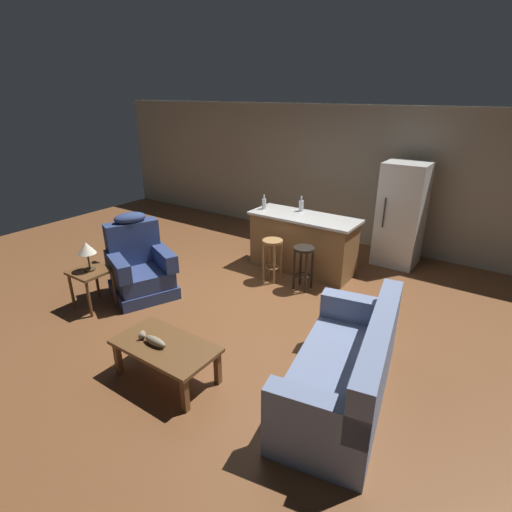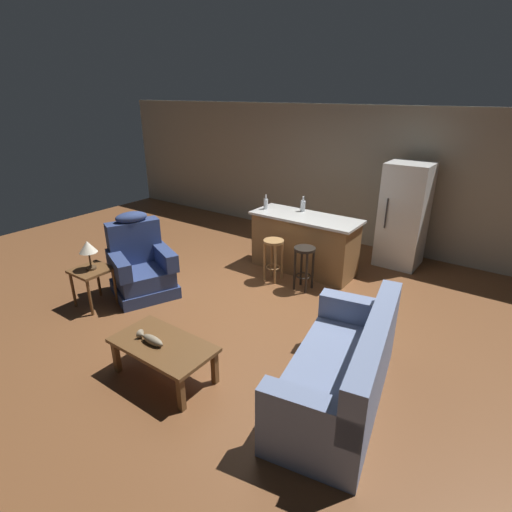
# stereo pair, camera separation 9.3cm
# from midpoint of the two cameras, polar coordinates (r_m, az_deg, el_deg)

# --- Properties ---
(ground_plane) EXTENTS (12.00, 12.00, 0.00)m
(ground_plane) POSITION_cam_midpoint_polar(r_m,az_deg,el_deg) (5.85, -0.33, -6.38)
(ground_plane) COLOR brown
(back_wall) EXTENTS (12.00, 0.05, 2.60)m
(back_wall) POSITION_cam_midpoint_polar(r_m,az_deg,el_deg) (8.03, 12.79, 11.05)
(back_wall) COLOR #A89E89
(back_wall) RESTS_ON ground_plane
(coffee_table) EXTENTS (1.10, 0.60, 0.42)m
(coffee_table) POSITION_cam_midpoint_polar(r_m,az_deg,el_deg) (4.34, -13.41, -12.79)
(coffee_table) COLOR brown
(coffee_table) RESTS_ON ground_plane
(fish_figurine) EXTENTS (0.34, 0.10, 0.10)m
(fish_figurine) POSITION_cam_midpoint_polar(r_m,az_deg,el_deg) (4.32, -15.13, -11.56)
(fish_figurine) COLOR #4C3823
(fish_figurine) RESTS_ON coffee_table
(couch) EXTENTS (1.17, 2.02, 0.94)m
(couch) POSITION_cam_midpoint_polar(r_m,az_deg,el_deg) (4.07, 12.15, -15.79)
(couch) COLOR #707FA3
(couch) RESTS_ON ground_plane
(recliner_near_lamp) EXTENTS (1.10, 1.10, 1.20)m
(recliner_near_lamp) POSITION_cam_midpoint_polar(r_m,az_deg,el_deg) (6.14, -16.69, -1.51)
(recliner_near_lamp) COLOR navy
(recliner_near_lamp) RESTS_ON ground_plane
(end_table) EXTENTS (0.48, 0.48, 0.56)m
(end_table) POSITION_cam_midpoint_polar(r_m,az_deg,el_deg) (5.96, -22.93, -2.76)
(end_table) COLOR brown
(end_table) RESTS_ON ground_plane
(table_lamp) EXTENTS (0.24, 0.24, 0.41)m
(table_lamp) POSITION_cam_midpoint_polar(r_m,az_deg,el_deg) (5.80, -23.46, 0.88)
(table_lamp) COLOR #4C3823
(table_lamp) RESTS_ON end_table
(kitchen_island) EXTENTS (1.80, 0.70, 0.95)m
(kitchen_island) POSITION_cam_midpoint_polar(r_m,az_deg,el_deg) (6.69, 6.30, 1.87)
(kitchen_island) COLOR olive
(kitchen_island) RESTS_ON ground_plane
(bar_stool_left) EXTENTS (0.32, 0.32, 0.68)m
(bar_stool_left) POSITION_cam_midpoint_polar(r_m,az_deg,el_deg) (6.28, 1.94, 0.52)
(bar_stool_left) COLOR #A87A47
(bar_stool_left) RESTS_ON ground_plane
(bar_stool_right) EXTENTS (0.32, 0.32, 0.68)m
(bar_stool_right) POSITION_cam_midpoint_polar(r_m,az_deg,el_deg) (6.03, 6.37, -0.61)
(bar_stool_right) COLOR black
(bar_stool_right) RESTS_ON ground_plane
(refrigerator) EXTENTS (0.70, 0.69, 1.76)m
(refrigerator) POSITION_cam_midpoint_polar(r_m,az_deg,el_deg) (7.22, 19.69, 5.58)
(refrigerator) COLOR white
(refrigerator) RESTS_ON ground_plane
(bottle_tall_green) EXTENTS (0.08, 0.08, 0.25)m
(bottle_tall_green) POSITION_cam_midpoint_polar(r_m,az_deg,el_deg) (6.78, 6.08, 7.20)
(bottle_tall_green) COLOR silver
(bottle_tall_green) RESTS_ON kitchen_island
(bottle_short_amber) EXTENTS (0.07, 0.07, 0.25)m
(bottle_short_amber) POSITION_cam_midpoint_polar(r_m,az_deg,el_deg) (6.88, 0.76, 7.51)
(bottle_short_amber) COLOR silver
(bottle_short_amber) RESTS_ON kitchen_island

